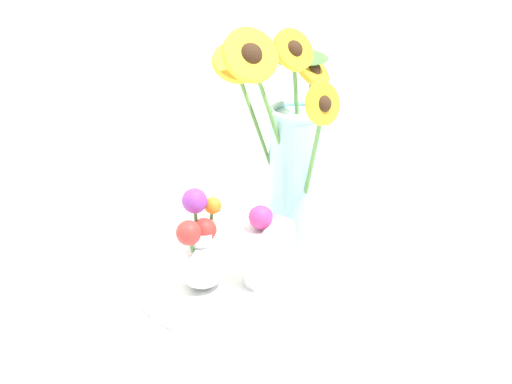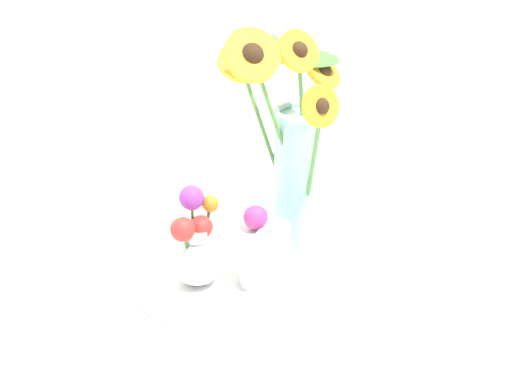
{
  "view_description": "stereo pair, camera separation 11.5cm",
  "coord_description": "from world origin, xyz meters",
  "px_view_note": "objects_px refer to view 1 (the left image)",
  "views": [
    {
      "loc": [
        -0.76,
        -0.69,
        0.64
      ],
      "look_at": [
        -0.03,
        0.06,
        0.15
      ],
      "focal_mm": 50.0,
      "sensor_mm": 36.0,
      "label": 1
    },
    {
      "loc": [
        -0.67,
        -0.77,
        0.64
      ],
      "look_at": [
        -0.03,
        0.06,
        0.15
      ],
      "focal_mm": 50.0,
      "sensor_mm": 36.0,
      "label": 2
    }
  ],
  "objects_px": {
    "vase_small_center": "(266,249)",
    "vase_bulb_right": "(201,251)",
    "mason_jar_sunflowers": "(294,156)",
    "serving_tray": "(256,268)"
  },
  "relations": [
    {
      "from": "mason_jar_sunflowers",
      "to": "vase_small_center",
      "type": "height_order",
      "value": "mason_jar_sunflowers"
    },
    {
      "from": "vase_bulb_right",
      "to": "serving_tray",
      "type": "bearing_deg",
      "value": -3.85
    },
    {
      "from": "vase_bulb_right",
      "to": "mason_jar_sunflowers",
      "type": "bearing_deg",
      "value": 1.17
    },
    {
      "from": "vase_small_center",
      "to": "vase_bulb_right",
      "type": "bearing_deg",
      "value": 143.72
    },
    {
      "from": "vase_small_center",
      "to": "serving_tray",
      "type": "bearing_deg",
      "value": 61.18
    },
    {
      "from": "serving_tray",
      "to": "mason_jar_sunflowers",
      "type": "relative_size",
      "value": 1.04
    },
    {
      "from": "serving_tray",
      "to": "vase_bulb_right",
      "type": "height_order",
      "value": "vase_bulb_right"
    },
    {
      "from": "mason_jar_sunflowers",
      "to": "vase_bulb_right",
      "type": "bearing_deg",
      "value": -178.83
    },
    {
      "from": "vase_small_center",
      "to": "vase_bulb_right",
      "type": "distance_m",
      "value": 0.1
    },
    {
      "from": "mason_jar_sunflowers",
      "to": "vase_small_center",
      "type": "xyz_separation_m",
      "value": [
        -0.13,
        -0.07,
        -0.1
      ]
    }
  ]
}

